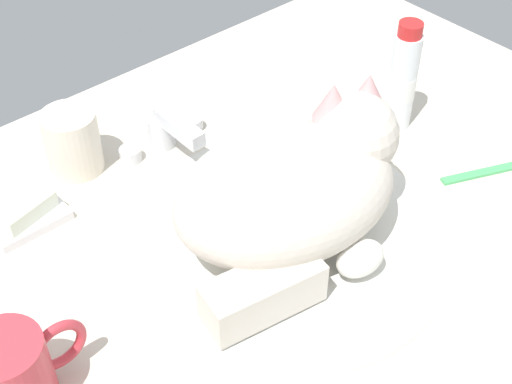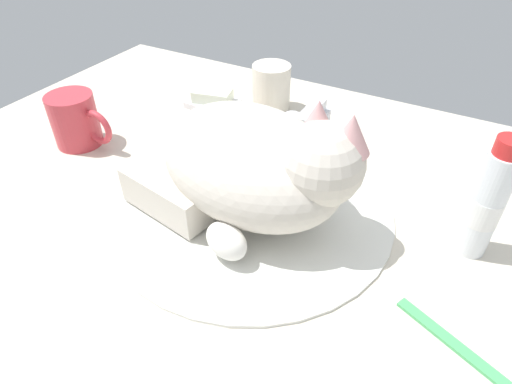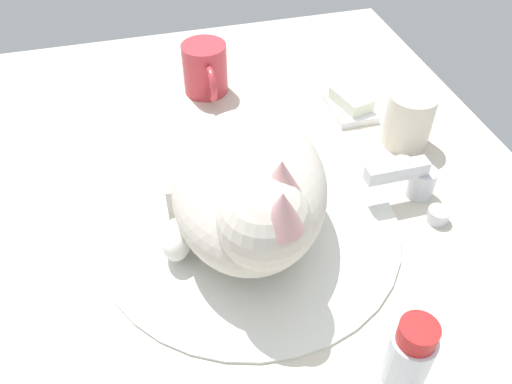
# 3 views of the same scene
# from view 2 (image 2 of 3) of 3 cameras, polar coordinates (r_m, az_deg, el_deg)

# --- Properties ---
(ground_plane) EXTENTS (1.10, 0.83, 0.03)m
(ground_plane) POSITION_cam_2_polar(r_m,az_deg,el_deg) (0.60, -0.71, -3.19)
(ground_plane) COLOR beige
(sink_basin) EXTENTS (0.38, 0.38, 0.01)m
(sink_basin) POSITION_cam_2_polar(r_m,az_deg,el_deg) (0.59, -0.73, -1.79)
(sink_basin) COLOR silver
(sink_basin) RESTS_ON ground_plane
(faucet) EXTENTS (0.13, 0.10, 0.06)m
(faucet) POSITION_cam_2_polar(r_m,az_deg,el_deg) (0.74, 7.97, 9.36)
(faucet) COLOR silver
(faucet) RESTS_ON ground_plane
(cat) EXTENTS (0.31, 0.24, 0.16)m
(cat) POSITION_cam_2_polar(r_m,az_deg,el_deg) (0.53, 0.11, 3.59)
(cat) COLOR beige
(cat) RESTS_ON sink_basin
(coffee_mug) EXTENTS (0.11, 0.07, 0.08)m
(coffee_mug) POSITION_cam_2_polar(r_m,az_deg,el_deg) (0.76, -22.45, 8.65)
(coffee_mug) COLOR #C63842
(coffee_mug) RESTS_ON ground_plane
(rinse_cup) EXTENTS (0.07, 0.07, 0.08)m
(rinse_cup) POSITION_cam_2_polar(r_m,az_deg,el_deg) (0.81, 1.99, 13.50)
(rinse_cup) COLOR silver
(rinse_cup) RESTS_ON ground_plane
(soap_dish) EXTENTS (0.09, 0.06, 0.01)m
(soap_dish) POSITION_cam_2_polar(r_m,az_deg,el_deg) (0.84, -5.65, 11.40)
(soap_dish) COLOR white
(soap_dish) RESTS_ON ground_plane
(soap_bar) EXTENTS (0.08, 0.06, 0.02)m
(soap_bar) POSITION_cam_2_polar(r_m,az_deg,el_deg) (0.83, -5.72, 12.42)
(soap_bar) COLOR silver
(soap_bar) RESTS_ON soap_dish
(toothpaste_bottle) EXTENTS (0.04, 0.04, 0.15)m
(toothpaste_bottle) POSITION_cam_2_polar(r_m,az_deg,el_deg) (0.55, 27.96, -1.24)
(toothpaste_bottle) COLOR white
(toothpaste_bottle) RESTS_ON ground_plane
(toothbrush) EXTENTS (0.15, 0.08, 0.02)m
(toothbrush) POSITION_cam_2_polar(r_m,az_deg,el_deg) (0.48, 27.14, -19.12)
(toothbrush) COLOR #4CB266
(toothbrush) RESTS_ON ground_plane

